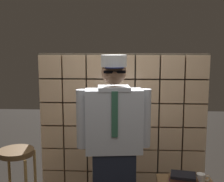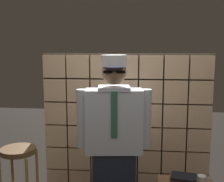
{
  "view_description": "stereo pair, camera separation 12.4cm",
  "coord_description": "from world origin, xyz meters",
  "px_view_note": "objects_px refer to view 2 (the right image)",
  "views": [
    {
      "loc": [
        0.05,
        -2.12,
        1.81
      ],
      "look_at": [
        -0.08,
        0.45,
        1.41
      ],
      "focal_mm": 46.89,
      "sensor_mm": 36.0,
      "label": 1
    },
    {
      "loc": [
        0.17,
        -2.11,
        1.81
      ],
      "look_at": [
        -0.08,
        0.45,
        1.41
      ],
      "focal_mm": 46.89,
      "sensor_mm": 36.0,
      "label": 2
    }
  ],
  "objects_px": {
    "bar_stool": "(19,169)",
    "coffee_mug": "(202,181)",
    "book_stack": "(184,181)",
    "standing_person": "(114,144)"
  },
  "relations": [
    {
      "from": "bar_stool",
      "to": "coffee_mug",
      "type": "bearing_deg",
      "value": -1.21
    },
    {
      "from": "standing_person",
      "to": "bar_stool",
      "type": "xyz_separation_m",
      "value": [
        -0.94,
        0.01,
        -0.29
      ]
    },
    {
      "from": "standing_person",
      "to": "book_stack",
      "type": "relative_size",
      "value": 6.43
    },
    {
      "from": "standing_person",
      "to": "book_stack",
      "type": "distance_m",
      "value": 0.72
    },
    {
      "from": "bar_stool",
      "to": "coffee_mug",
      "type": "xyz_separation_m",
      "value": [
        1.75,
        -0.04,
        -0.02
      ]
    },
    {
      "from": "bar_stool",
      "to": "book_stack",
      "type": "bearing_deg",
      "value": -1.85
    },
    {
      "from": "book_stack",
      "to": "bar_stool",
      "type": "bearing_deg",
      "value": 178.15
    },
    {
      "from": "book_stack",
      "to": "coffee_mug",
      "type": "bearing_deg",
      "value": 5.08
    },
    {
      "from": "standing_person",
      "to": "coffee_mug",
      "type": "bearing_deg",
      "value": -8.24
    },
    {
      "from": "book_stack",
      "to": "coffee_mug",
      "type": "xyz_separation_m",
      "value": [
        0.16,
        0.01,
        0.0
      ]
    }
  ]
}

